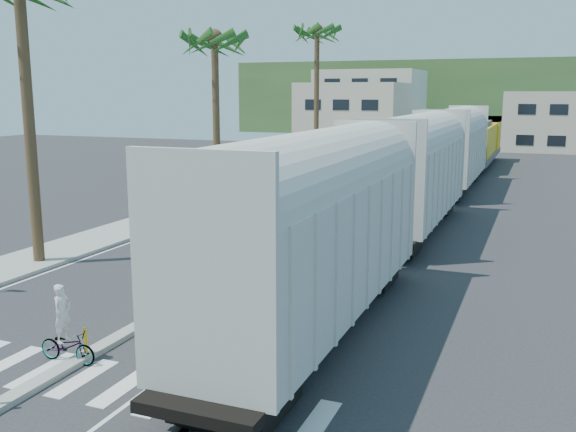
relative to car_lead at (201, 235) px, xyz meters
The scene contains 15 objects.
ground 11.04m from the car_lead, 73.64° to the right, with size 140.00×140.00×0.00m, color #28282B.
sidewalk 15.42m from the car_lead, 110.51° to the left, with size 3.00×90.00×0.15m, color gray.
rails 19.23m from the car_lead, 65.07° to the left, with size 1.56×100.00×0.06m.
median 9.91m from the car_lead, 71.72° to the left, with size 0.45×60.00×0.85m.
crosswalk 12.96m from the car_lead, 76.13° to the right, with size 14.00×2.20×0.01m, color silver.
lane_markings 14.48m from the car_lead, 86.22° to the left, with size 9.42×90.00×0.01m.
freight_train 15.42m from the car_lead, 57.93° to the left, with size 3.00×60.94×5.85m.
palm_trees 16.58m from the car_lead, 112.39° to the left, with size 3.50×37.20×13.75m.
buildings 61.29m from the car_lead, 93.10° to the left, with size 38.00×27.00×10.00m.
hillside 89.64m from the car_lead, 88.01° to the left, with size 80.00×20.00×12.00m, color #385628.
car_lead is the anchor object (origin of this frame).
car_second 4.78m from the car_lead, 93.25° to the left, with size 1.88×5.07×1.66m, color black.
car_third 10.40m from the car_lead, 95.13° to the left, with size 1.97×4.30×1.22m, color black.
car_rear 14.96m from the car_lead, 93.64° to the left, with size 2.83×5.46×1.47m, color #999C9E.
cyclist 12.25m from the car_lead, 76.78° to the right, with size 0.68×1.67×2.08m.
Camera 1 is at (10.74, -13.68, 6.83)m, focal length 40.00 mm.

